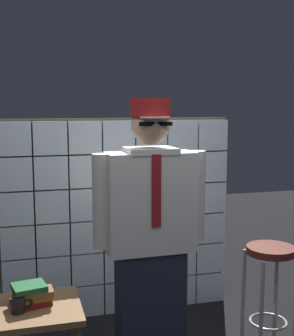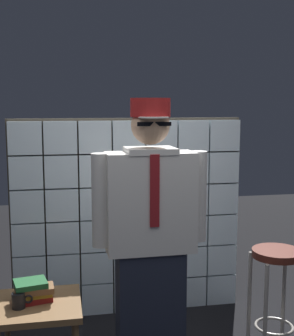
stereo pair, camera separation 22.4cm
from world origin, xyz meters
name	(u,v)px [view 2 (the right image)]	position (x,y,z in m)	size (l,w,h in m)	color
glass_block_wall	(129,218)	(0.00, 1.48, 0.82)	(1.96, 0.10, 1.68)	silver
standing_person	(150,239)	(-0.02, 0.42, 0.95)	(0.72, 0.30, 1.81)	#1E2333
bar_stool	(276,278)	(0.88, 0.52, 0.59)	(0.34, 0.34, 0.79)	#592319
side_table	(39,314)	(-0.71, 0.49, 0.48)	(0.52, 0.52, 0.56)	brown
book_stack	(32,291)	(-0.75, 0.52, 0.62)	(0.27, 0.21, 0.13)	maroon
coffee_mug	(19,300)	(-0.82, 0.44, 0.60)	(0.13, 0.08, 0.09)	black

